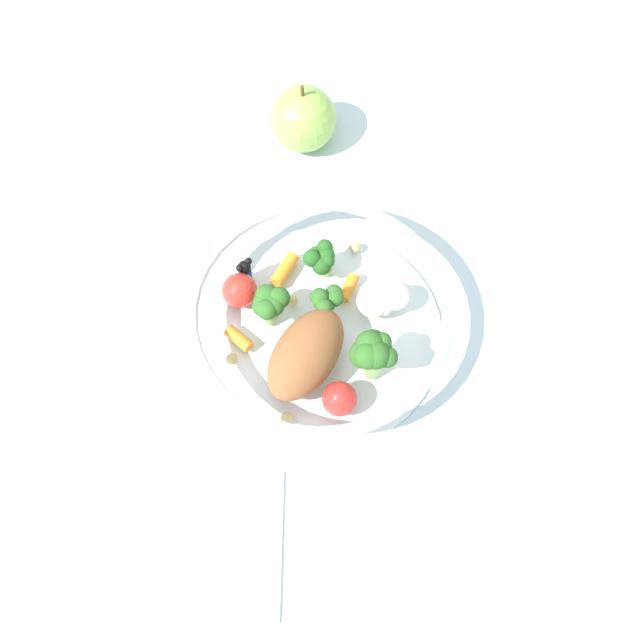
{
  "coord_description": "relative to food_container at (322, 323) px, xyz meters",
  "views": [
    {
      "loc": [
        -0.07,
        -0.32,
        0.68
      ],
      "look_at": [
        -0.02,
        0.01,
        0.03
      ],
      "focal_mm": 46.24,
      "sensor_mm": 36.0,
      "label": 1
    }
  ],
  "objects": [
    {
      "name": "ground_plane",
      "position": [
        0.02,
        -0.0,
        -0.03
      ],
      "size": [
        2.4,
        2.4,
        0.0
      ],
      "primitive_type": "plane",
      "color": "silver"
    },
    {
      "name": "food_container",
      "position": [
        0.0,
        0.0,
        0.0
      ],
      "size": [
        0.24,
        0.24,
        0.07
      ],
      "color": "white",
      "rests_on": "ground_plane"
    },
    {
      "name": "loose_apple",
      "position": [
        0.02,
        0.23,
        0.0
      ],
      "size": [
        0.07,
        0.07,
        0.08
      ],
      "color": "#8CB74C",
      "rests_on": "ground_plane"
    },
    {
      "name": "folded_napkin",
      "position": [
        -0.12,
        -0.17,
        -0.03
      ],
      "size": [
        0.14,
        0.14,
        0.01
      ],
      "primitive_type": "cube",
      "rotation": [
        0.0,
        0.0,
        -0.19
      ],
      "color": "silver",
      "rests_on": "ground_plane"
    }
  ]
}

